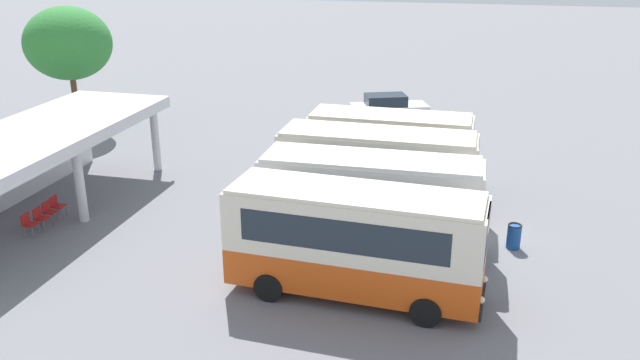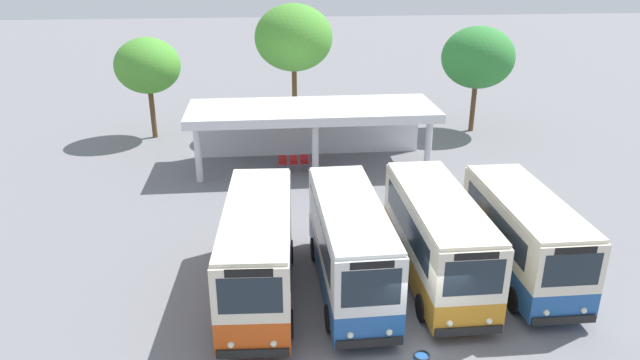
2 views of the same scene
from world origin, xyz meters
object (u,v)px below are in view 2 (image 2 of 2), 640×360
at_px(city_bus_nearest_orange, 258,249).
at_px(city_bus_fourth_amber, 523,234).
at_px(waiting_chair_fourth_seat, 315,160).
at_px(waiting_chair_middle_seat, 304,161).
at_px(waiting_chair_end_by_column, 283,162).
at_px(waiting_chair_second_from_end, 294,162).
at_px(city_bus_second_in_row, 350,244).
at_px(city_bus_middle_cream, 437,236).

distance_m(city_bus_nearest_orange, city_bus_fourth_amber, 9.57).
xyz_separation_m(city_bus_nearest_orange, waiting_chair_fourth_seat, (3.07, 12.36, -1.35)).
distance_m(city_bus_fourth_amber, waiting_chair_fourth_seat, 13.72).
relative_size(city_bus_nearest_orange, city_bus_fourth_amber, 1.10).
xyz_separation_m(city_bus_fourth_amber, waiting_chair_fourth_seat, (-6.49, 12.02, -1.26)).
relative_size(city_bus_fourth_amber, waiting_chair_middle_seat, 8.16).
distance_m(waiting_chair_end_by_column, waiting_chair_second_from_end, 0.59).
bearing_deg(waiting_chair_fourth_seat, city_bus_fourth_amber, -61.62).
bearing_deg(waiting_chair_end_by_column, city_bus_second_in_row, -81.20).
xyz_separation_m(waiting_chair_second_from_end, waiting_chair_middle_seat, (0.59, 0.05, 0.00)).
height_order(waiting_chair_end_by_column, waiting_chair_middle_seat, same).
bearing_deg(waiting_chair_fourth_seat, waiting_chair_second_from_end, -174.16).
bearing_deg(waiting_chair_second_from_end, city_bus_nearest_orange, -98.78).
height_order(city_bus_middle_cream, waiting_chair_fourth_seat, city_bus_middle_cream).
xyz_separation_m(city_bus_middle_cream, waiting_chair_fourth_seat, (-3.31, 11.98, -1.32)).
distance_m(waiting_chair_second_from_end, waiting_chair_middle_seat, 0.59).
distance_m(city_bus_nearest_orange, waiting_chair_fourth_seat, 12.81).
height_order(city_bus_second_in_row, waiting_chair_second_from_end, city_bus_second_in_row).
bearing_deg(waiting_chair_end_by_column, waiting_chair_second_from_end, -5.27).
relative_size(city_bus_middle_cream, waiting_chair_middle_seat, 8.84).
xyz_separation_m(city_bus_fourth_amber, waiting_chair_end_by_column, (-8.27, 11.96, -1.26)).
bearing_deg(city_bus_second_in_row, waiting_chair_fourth_seat, 90.55).
relative_size(waiting_chair_end_by_column, waiting_chair_second_from_end, 1.00).
relative_size(city_bus_nearest_orange, city_bus_second_in_row, 1.02).
bearing_deg(city_bus_middle_cream, waiting_chair_end_by_column, 113.08).
bearing_deg(waiting_chair_fourth_seat, waiting_chair_end_by_column, -177.85).
xyz_separation_m(city_bus_second_in_row, waiting_chair_end_by_column, (-1.89, 12.20, -1.34)).
distance_m(city_bus_nearest_orange, city_bus_middle_cream, 6.39).
relative_size(waiting_chair_end_by_column, waiting_chair_middle_seat, 1.00).
bearing_deg(waiting_chair_end_by_column, city_bus_nearest_orange, -96.03).
height_order(city_bus_middle_cream, city_bus_fourth_amber, city_bus_middle_cream).
bearing_deg(waiting_chair_middle_seat, city_bus_second_in_row, -86.67).
bearing_deg(waiting_chair_middle_seat, city_bus_nearest_orange, -101.41).
bearing_deg(waiting_chair_fourth_seat, waiting_chair_middle_seat, -173.01).
relative_size(waiting_chair_second_from_end, waiting_chair_fourth_seat, 1.00).
distance_m(city_bus_fourth_amber, waiting_chair_end_by_column, 14.59).
bearing_deg(city_bus_nearest_orange, waiting_chair_middle_seat, 78.59).
height_order(waiting_chair_middle_seat, waiting_chair_fourth_seat, same).
xyz_separation_m(waiting_chair_end_by_column, waiting_chair_fourth_seat, (1.77, 0.07, 0.00)).
xyz_separation_m(waiting_chair_middle_seat, waiting_chair_fourth_seat, (0.59, 0.07, 0.00)).
distance_m(city_bus_second_in_row, city_bus_middle_cream, 3.20).
height_order(city_bus_fourth_amber, waiting_chair_fourth_seat, city_bus_fourth_amber).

